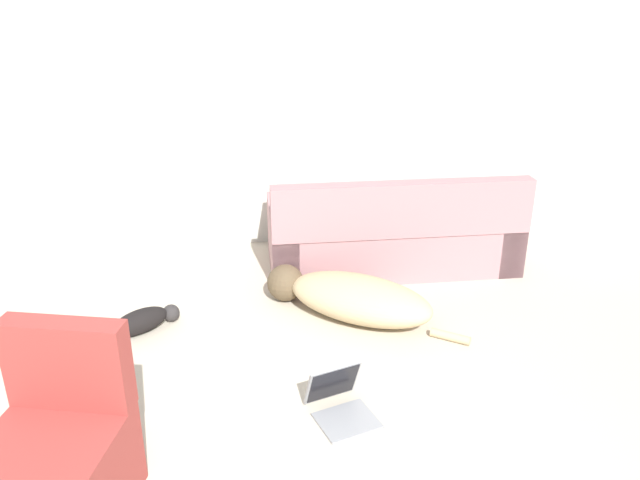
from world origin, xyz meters
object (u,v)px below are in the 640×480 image
Objects in this scene: cat at (144,320)px; laptop_open at (338,398)px; dog at (351,297)px; side_chair at (56,463)px; couch at (392,236)px.

laptop_open is at bearing -75.98° from cat.
dog is 3.06× the size of laptop_open.
dog is at bearing -34.07° from cat.
dog is at bearing 59.57° from side_chair.
cat is at bearing 35.69° from dog.
laptop_open is 0.52× the size of side_chair.
side_chair is (-1.27, -0.59, 0.20)m from laptop_open.
couch reaches higher than dog.
side_chair is (-0.09, -1.54, 0.21)m from cat.
dog is 1.60× the size of side_chair.
couch is 2.35× the size of side_chair.
side_chair reaches higher than cat.
side_chair is (-1.92, -2.40, 0.03)m from couch.
couch is 4.49× the size of laptop_open.
cat is (-1.83, -0.87, -0.18)m from couch.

